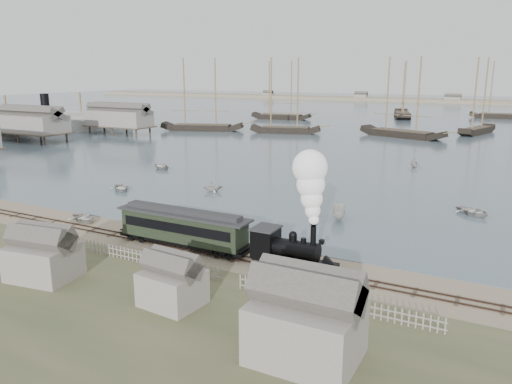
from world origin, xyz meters
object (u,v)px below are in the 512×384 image
at_px(locomotive, 305,219).
at_px(steamship, 46,114).
at_px(passenger_coach, 183,227).
at_px(beached_dinghy, 84,218).

bearing_deg(locomotive, steamship, 149.97).
xyz_separation_m(passenger_coach, beached_dinghy, (-14.92, 1.91, -1.71)).
xyz_separation_m(locomotive, passenger_coach, (-12.20, 0.00, -2.43)).
bearing_deg(passenger_coach, locomotive, 0.00).
xyz_separation_m(locomotive, beached_dinghy, (-27.12, 1.91, -4.14)).
bearing_deg(beached_dinghy, steamship, 70.38).
bearing_deg(locomotive, passenger_coach, 180.00).
height_order(passenger_coach, steamship, steamship).
bearing_deg(steamship, locomotive, -105.23).
relative_size(locomotive, passenger_coach, 0.72).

